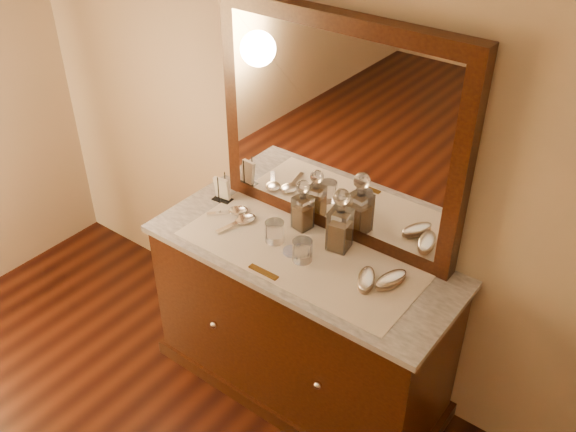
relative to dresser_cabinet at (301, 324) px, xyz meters
The scene contains 18 objects.
dresser_cabinet is the anchor object (origin of this frame).
dresser_plinth 0.37m from the dresser_cabinet, ahead, with size 1.46×0.59×0.08m, color black.
knob_left 0.42m from the dresser_cabinet, 136.47° to the right, with size 0.04×0.04×0.04m, color silver.
knob_right 0.42m from the dresser_cabinet, 43.53° to the right, with size 0.04×0.04×0.04m, color silver.
marble_top 0.42m from the dresser_cabinet, ahead, with size 1.44×0.59×0.03m, color silver.
mirror_frame 0.97m from the dresser_cabinet, 90.00° to the left, with size 1.20×0.08×1.00m, color black.
mirror_glass 0.96m from the dresser_cabinet, 90.00° to the left, with size 1.06×0.01×0.86m, color white.
lace_runner 0.44m from the dresser_cabinet, 90.00° to the right, with size 1.10×0.45×0.00m, color white.
pin_dish 0.45m from the dresser_cabinet, 133.16° to the right, with size 0.08×0.08×0.01m, color white.
comb 0.50m from the dresser_cabinet, 101.11° to the right, with size 0.15×0.03×0.01m, color brown.
napkin_rack 0.76m from the dresser_cabinet, 169.44° to the left, with size 0.10×0.07×0.15m.
decanter_left 0.57m from the dresser_cabinet, 125.22° to the left, with size 0.09×0.09×0.26m.
decanter_right 0.59m from the dresser_cabinet, 46.89° to the left, with size 0.11×0.11×0.31m.
brush_near 0.58m from the dresser_cabinet, ahead, with size 0.13×0.18×0.04m.
brush_far 0.63m from the dresser_cabinet, ahead, with size 0.11×0.18×0.05m.
hand_mirror_outer 0.64m from the dresser_cabinet, behind, with size 0.16×0.18×0.02m.
hand_mirror_inner 0.58m from the dresser_cabinet, behind, with size 0.11×0.23×0.02m.
tumblers 0.50m from the dresser_cabinet, 153.81° to the right, with size 0.27×0.13×0.10m.
Camera 1 is at (1.30, 0.15, 2.58)m, focal length 39.62 mm.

